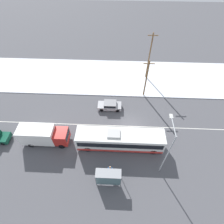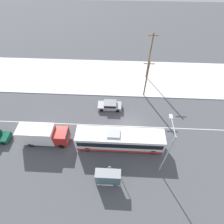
{
  "view_description": "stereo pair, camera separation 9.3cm",
  "coord_description": "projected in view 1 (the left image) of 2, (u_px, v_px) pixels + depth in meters",
  "views": [
    {
      "loc": [
        -2.18,
        -16.85,
        23.02
      ],
      "look_at": [
        -3.02,
        1.73,
        1.4
      ],
      "focal_mm": 28.0,
      "sensor_mm": 36.0,
      "label": 1
    },
    {
      "loc": [
        -2.09,
        -16.84,
        23.02
      ],
      "look_at": [
        -3.02,
        1.73,
        1.4
      ],
      "focal_mm": 28.0,
      "sensor_mm": 36.0,
      "label": 2
    }
  ],
  "objects": [
    {
      "name": "snow_lot",
      "position": [
        129.0,
        77.0,
        36.62
      ],
      "size": [
        80.0,
        11.63,
        0.12
      ],
      "color": "silver",
      "rests_on": "ground_plane"
    },
    {
      "name": "utility_pole_snowlot",
      "position": [
        149.0,
        56.0,
        32.97
      ],
      "size": [
        1.8,
        0.24,
        9.42
      ],
      "color": "brown",
      "rests_on": "ground_plane"
    },
    {
      "name": "box_truck",
      "position": [
        43.0,
        135.0,
        25.24
      ],
      "size": [
        6.96,
        2.3,
        3.14
      ],
      "color": "silver",
      "rests_on": "ground_plane"
    },
    {
      "name": "city_bus",
      "position": [
        120.0,
        140.0,
        24.94
      ],
      "size": [
        12.35,
        2.57,
        3.13
      ],
      "color": "white",
      "rests_on": "ground_plane"
    },
    {
      "name": "ground_plane",
      "position": [
        130.0,
        126.0,
        28.37
      ],
      "size": [
        120.0,
        120.0,
        0.0
      ],
      "primitive_type": "plane",
      "color": "#4C4C51"
    },
    {
      "name": "bus_shelter",
      "position": [
        108.0,
        178.0,
        21.26
      ],
      "size": [
        3.14,
        1.2,
        2.4
      ],
      "color": "gray",
      "rests_on": "ground_plane"
    },
    {
      "name": "utility_pole_roadside",
      "position": [
        146.0,
        79.0,
        30.19
      ],
      "size": [
        1.8,
        0.24,
        7.43
      ],
      "color": "brown",
      "rests_on": "ground_plane"
    },
    {
      "name": "streetlamp",
      "position": [
        168.0,
        147.0,
        19.88
      ],
      "size": [
        0.36,
        3.08,
        8.49
      ],
      "color": "#9EA3A8",
      "rests_on": "ground_plane"
    },
    {
      "name": "sedan_car",
      "position": [
        110.0,
        105.0,
        30.38
      ],
      "size": [
        4.09,
        1.8,
        1.4
      ],
      "rotation": [
        0.0,
        0.0,
        3.14
      ],
      "color": "#9E9EA3",
      "rests_on": "ground_plane"
    },
    {
      "name": "lane_marking_center",
      "position": [
        130.0,
        126.0,
        28.36
      ],
      "size": [
        60.0,
        0.12,
        0.0
      ],
      "color": "silver",
      "rests_on": "ground_plane"
    },
    {
      "name": "pedestrian_at_stop",
      "position": [
        110.0,
        169.0,
        22.55
      ],
      "size": [
        0.65,
        0.29,
        1.81
      ],
      "color": "#23232D",
      "rests_on": "ground_plane"
    }
  ]
}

